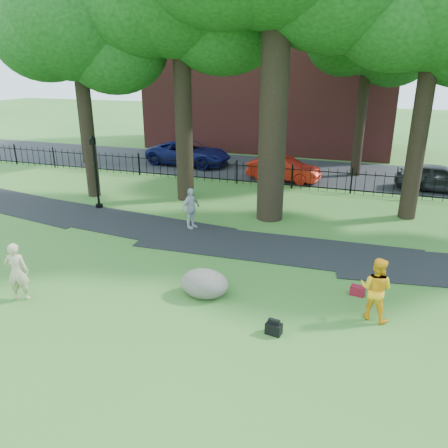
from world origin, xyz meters
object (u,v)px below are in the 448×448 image
at_px(woman, 17,272).
at_px(red_sedan, 284,169).
at_px(man, 376,289).
at_px(lamppost, 96,173).
at_px(boulder, 204,282).

distance_m(woman, red_sedan, 15.91).
bearing_deg(man, lamppost, -6.85).
bearing_deg(man, red_sedan, -50.91).
distance_m(boulder, lamppost, 9.51).
bearing_deg(red_sedan, woman, 171.61).
bearing_deg(woman, man, 172.10).
relative_size(woman, man, 1.00).
relative_size(man, boulder, 1.21).
distance_m(boulder, red_sedan, 13.49).
xyz_separation_m(man, boulder, (-4.52, -0.27, -0.43)).
bearing_deg(red_sedan, man, -152.10).
distance_m(man, lamppost, 13.19).
height_order(boulder, lamppost, lamppost).
relative_size(man, lamppost, 0.51).
bearing_deg(boulder, woman, -158.61).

